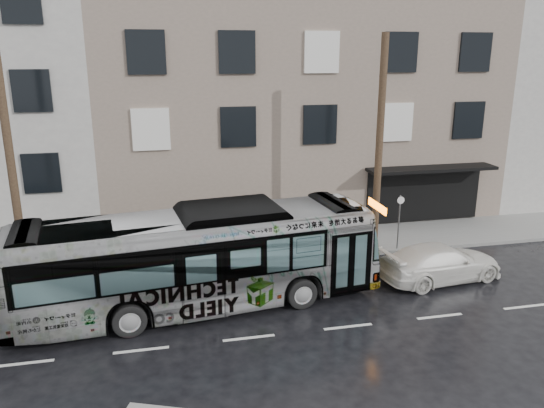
{
  "coord_description": "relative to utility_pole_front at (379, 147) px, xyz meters",
  "views": [
    {
      "loc": [
        -2.41,
        -16.72,
        8.39
      ],
      "look_at": [
        1.83,
        2.5,
        2.75
      ],
      "focal_mm": 35.0,
      "sensor_mm": 36.0,
      "label": 1
    }
  ],
  "objects": [
    {
      "name": "sidewalk",
      "position": [
        -6.5,
        1.6,
        -4.58
      ],
      "size": [
        90.0,
        3.6,
        0.15
      ],
      "primitive_type": "cube",
      "color": "gray",
      "rests_on": "ground"
    },
    {
      "name": "utility_pole_rear",
      "position": [
        -14.0,
        0.0,
        0.0
      ],
      "size": [
        0.3,
        0.3,
        9.0
      ],
      "primitive_type": "cylinder",
      "color": "#4F3C27",
      "rests_on": "sidewalk"
    },
    {
      "name": "bus",
      "position": [
        -7.8,
        -3.34,
        -2.92
      ],
      "size": [
        12.68,
        4.37,
        3.46
      ],
      "primitive_type": "imported",
      "rotation": [
        0.0,
        0.0,
        1.69
      ],
      "color": "#B2B2B2",
      "rests_on": "ground"
    },
    {
      "name": "utility_pole_front",
      "position": [
        0.0,
        0.0,
        0.0
      ],
      "size": [
        0.3,
        0.3,
        9.0
      ],
      "primitive_type": "cylinder",
      "color": "#4F3C27",
      "rests_on": "sidewalk"
    },
    {
      "name": "white_sedan",
      "position": [
        1.4,
        -3.1,
        -3.95
      ],
      "size": [
        5.06,
        2.6,
        1.41
      ],
      "primitive_type": "imported",
      "rotation": [
        0.0,
        0.0,
        1.71
      ],
      "color": "silver",
      "rests_on": "ground"
    },
    {
      "name": "sign_post",
      "position": [
        1.1,
        0.0,
        -3.3
      ],
      "size": [
        0.06,
        0.06,
        2.4
      ],
      "primitive_type": "cylinder",
      "color": "slate",
      "rests_on": "sidewalk"
    },
    {
      "name": "ground",
      "position": [
        -6.5,
        -3.3,
        -4.65
      ],
      "size": [
        120.0,
        120.0,
        0.0
      ],
      "primitive_type": "plane",
      "color": "black",
      "rests_on": "ground"
    },
    {
      "name": "building_taupe",
      "position": [
        -1.5,
        9.4,
        0.85
      ],
      "size": [
        20.0,
        12.0,
        11.0
      ],
      "primitive_type": "cube",
      "color": "gray",
      "rests_on": "ground"
    }
  ]
}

